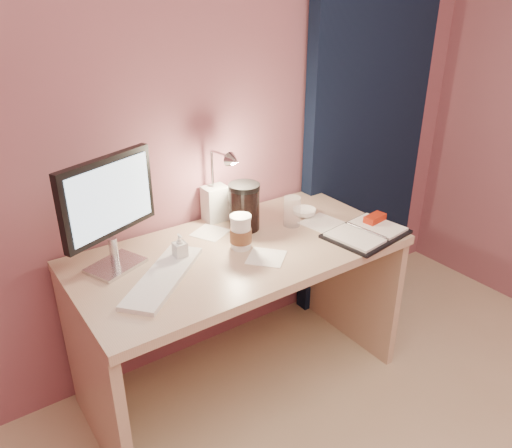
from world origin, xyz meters
TOP-DOWN VIEW (x-y plane):
  - room at (0.95, 1.69)m, footprint 3.50×3.50m
  - desk at (0.00, 1.45)m, footprint 1.40×0.70m
  - monitor at (-0.49, 1.53)m, footprint 0.40×0.22m
  - keyboard at (-0.37, 1.34)m, footprint 0.45×0.41m
  - planner at (0.54, 1.16)m, footprint 0.38×0.31m
  - paper_a at (0.04, 1.25)m, footprint 0.20×0.20m
  - paper_b at (0.45, 1.36)m, footprint 0.19×0.19m
  - paper_c at (-0.03, 1.58)m, footprint 0.19×0.19m
  - coffee_cup at (0.01, 1.38)m, footprint 0.09×0.09m
  - clear_cup at (0.32, 1.43)m, footprint 0.08×0.08m
  - bowl at (0.43, 1.48)m, footprint 0.15×0.15m
  - lotion_bottle at (-0.25, 1.44)m, footprint 0.05×0.05m
  - dark_jar at (0.12, 1.53)m, footprint 0.14×0.14m
  - product_box at (0.06, 1.69)m, footprint 0.11×0.09m
  - desk_lamp at (0.04, 1.60)m, footprint 0.10×0.22m

SIDE VIEW (x-z plane):
  - desk at x=0.00m, z-range 0.14..0.87m
  - paper_c at x=-0.03m, z-range 0.73..0.73m
  - paper_a at x=0.04m, z-range 0.73..0.73m
  - paper_b at x=0.45m, z-range 0.73..0.73m
  - keyboard at x=-0.37m, z-range 0.73..0.75m
  - planner at x=0.54m, z-range 0.72..0.77m
  - bowl at x=0.43m, z-range 0.73..0.77m
  - lotion_bottle at x=-0.25m, z-range 0.73..0.84m
  - clear_cup at x=0.32m, z-range 0.73..0.87m
  - coffee_cup at x=0.01m, z-range 0.73..0.87m
  - product_box at x=0.06m, z-range 0.73..0.90m
  - dark_jar at x=0.12m, z-range 0.73..0.92m
  - desk_lamp at x=0.04m, z-range 0.78..1.14m
  - monitor at x=-0.49m, z-range 0.77..1.23m
  - room at x=0.95m, z-range -0.61..2.89m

